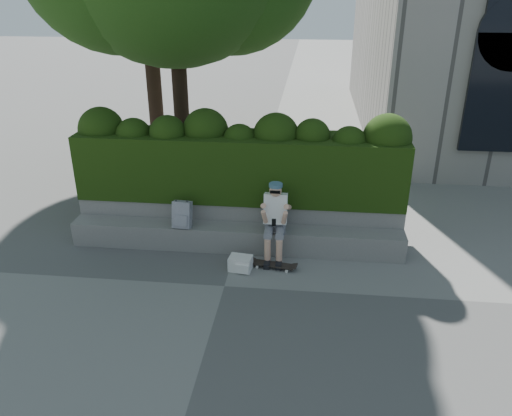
# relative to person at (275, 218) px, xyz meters

# --- Properties ---
(ground) EXTENTS (80.00, 80.00, 0.00)m
(ground) POSITION_rel_person_xyz_m (-0.72, -1.07, -0.75)
(ground) COLOR slate
(ground) RESTS_ON ground
(bench_ledge) EXTENTS (6.00, 0.45, 0.45)m
(bench_ledge) POSITION_rel_person_xyz_m (-0.72, 0.18, -0.53)
(bench_ledge) COLOR gray
(bench_ledge) RESTS_ON ground
(planter_wall) EXTENTS (6.00, 0.50, 0.75)m
(planter_wall) POSITION_rel_person_xyz_m (-0.72, 0.66, -0.38)
(planter_wall) COLOR gray
(planter_wall) RESTS_ON ground
(hedge) EXTENTS (6.00, 1.00, 1.20)m
(hedge) POSITION_rel_person_xyz_m (-0.72, 0.88, 0.60)
(hedge) COLOR black
(hedge) RESTS_ON planter_wall
(person) EXTENTS (0.40, 0.76, 1.38)m
(person) POSITION_rel_person_xyz_m (0.00, 0.00, 0.00)
(person) COLOR slate
(person) RESTS_ON ground
(skateboard) EXTENTS (0.76, 0.30, 0.08)m
(skateboard) POSITION_rel_person_xyz_m (0.00, -0.42, -0.69)
(skateboard) COLOR black
(skateboard) RESTS_ON ground
(backpack_plaid) EXTENTS (0.34, 0.21, 0.48)m
(backpack_plaid) POSITION_rel_person_xyz_m (-1.66, 0.08, -0.06)
(backpack_plaid) COLOR #A3A3A7
(backpack_plaid) RESTS_ON bench_ledge
(backpack_ground) EXTENTS (0.41, 0.31, 0.25)m
(backpack_ground) POSITION_rel_person_xyz_m (-0.54, -0.53, -0.63)
(backpack_ground) COLOR silver
(backpack_ground) RESTS_ON ground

